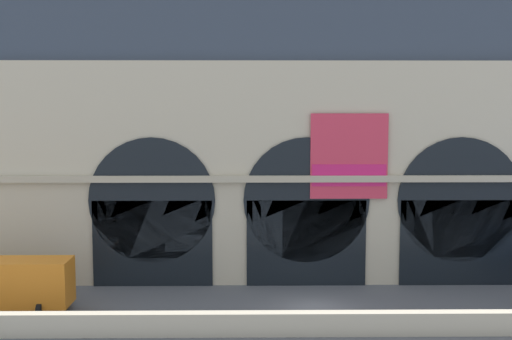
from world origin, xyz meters
TOP-DOWN VIEW (x-y plane):
  - ground_plane at (0.00, 0.00)m, footprint 200.00×200.00m
  - quay_parapet_wall at (0.00, -4.48)m, footprint 90.00×0.70m
  - station_building at (0.03, 7.55)m, footprint 43.11×5.48m
  - box_truck_west at (-17.95, -0.41)m, footprint 7.50×2.91m

SIDE VIEW (x-z plane):
  - ground_plane at x=0.00m, z-range 0.00..0.00m
  - quay_parapet_wall at x=0.00m, z-range 0.00..1.25m
  - box_truck_west at x=-17.95m, z-range 0.14..3.26m
  - station_building at x=0.03m, z-range -0.30..19.27m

